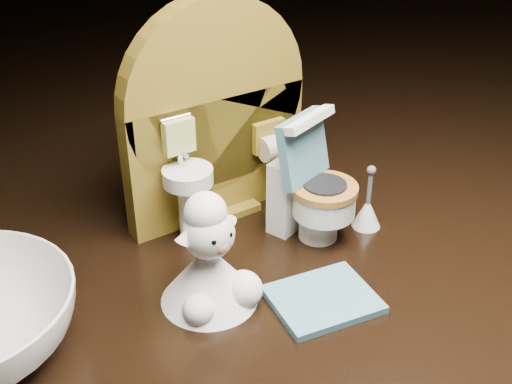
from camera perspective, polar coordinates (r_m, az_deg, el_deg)
backdrop_panel at (r=0.42m, az=-3.67°, el=5.95°), size 0.13×0.05×0.15m
toy_toilet at (r=0.41m, az=4.80°, el=-0.03°), size 0.05×0.06×0.08m
bath_mat at (r=0.37m, az=5.97°, el=-9.46°), size 0.06×0.06×0.00m
toilet_brush at (r=0.44m, az=9.86°, el=-1.64°), size 0.02×0.02×0.05m
plush_lamb at (r=0.36m, az=-4.09°, el=-6.52°), size 0.06×0.06×0.07m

